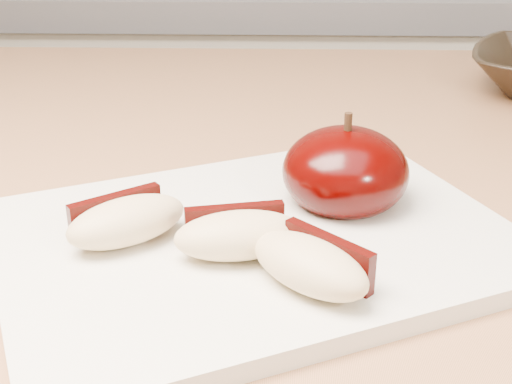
{
  "coord_description": "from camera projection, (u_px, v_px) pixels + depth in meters",
  "views": [
    {
      "loc": [
        0.06,
        0.0,
        1.1
      ],
      "look_at": [
        0.05,
        0.36,
        0.94
      ],
      "focal_mm": 50.0,
      "sensor_mm": 36.0,
      "label": 1
    }
  ],
  "objects": [
    {
      "name": "back_cabinet",
      "position": [
        244.0,
        223.0,
        1.35
      ],
      "size": [
        2.4,
        0.62,
        0.94
      ],
      "color": "silver",
      "rests_on": "ground"
    },
    {
      "name": "cutting_board",
      "position": [
        256.0,
        241.0,
        0.4
      ],
      "size": [
        0.34,
        0.3,
        0.01
      ],
      "primitive_type": "cube",
      "rotation": [
        0.0,
        0.0,
        0.43
      ],
      "color": "silver",
      "rests_on": "island_counter"
    },
    {
      "name": "apple_half",
      "position": [
        345.0,
        172.0,
        0.43
      ],
      "size": [
        0.09,
        0.09,
        0.06
      ],
      "rotation": [
        0.0,
        0.0,
        0.17
      ],
      "color": "black",
      "rests_on": "cutting_board"
    },
    {
      "name": "apple_wedge_a",
      "position": [
        125.0,
        220.0,
        0.39
      ],
      "size": [
        0.07,
        0.07,
        0.02
      ],
      "rotation": [
        0.0,
        0.0,
        0.63
      ],
      "color": "#D3B786",
      "rests_on": "cutting_board"
    },
    {
      "name": "apple_wedge_b",
      "position": [
        238.0,
        234.0,
        0.37
      ],
      "size": [
        0.07,
        0.05,
        0.02
      ],
      "rotation": [
        0.0,
        0.0,
        0.2
      ],
      "color": "#D3B786",
      "rests_on": "cutting_board"
    },
    {
      "name": "apple_wedge_c",
      "position": [
        312.0,
        264.0,
        0.35
      ],
      "size": [
        0.07,
        0.07,
        0.02
      ],
      "rotation": [
        0.0,
        0.0,
        -0.76
      ],
      "color": "#D3B786",
      "rests_on": "cutting_board"
    }
  ]
}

